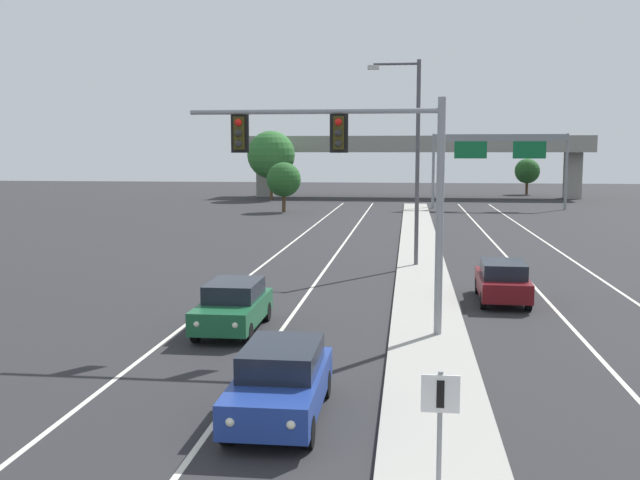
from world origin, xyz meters
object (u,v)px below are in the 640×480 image
(street_lamp_median, at_px, (413,150))
(tree_far_left_a, at_px, (271,155))
(car_oncoming_green, at_px, (233,305))
(car_receding_darkred, at_px, (502,281))
(highway_sign_gantry, at_px, (500,147))
(tree_far_right_a, at_px, (527,171))
(median_sign_post, at_px, (440,419))
(tree_far_left_b, at_px, (284,180))
(car_oncoming_blue, at_px, (281,381))
(overhead_signal_mast, at_px, (359,165))

(street_lamp_median, distance_m, tree_far_left_a, 52.28)
(street_lamp_median, xyz_separation_m, car_oncoming_green, (-5.72, -13.81, -4.97))
(street_lamp_median, distance_m, car_oncoming_green, 15.75)
(car_receding_darkred, height_order, highway_sign_gantry, highway_sign_gantry)
(tree_far_left_a, relative_size, tree_far_right_a, 1.70)
(street_lamp_median, relative_size, car_receding_darkred, 2.22)
(median_sign_post, distance_m, highway_sign_gantry, 64.66)
(median_sign_post, xyz_separation_m, tree_far_left_a, (-16.84, 74.91, 3.77))
(highway_sign_gantry, distance_m, tree_far_left_b, 21.85)
(street_lamp_median, xyz_separation_m, tree_far_left_a, (-16.46, 49.62, -0.44))
(car_oncoming_blue, xyz_separation_m, car_receding_darkred, (6.29, 13.24, 0.00))
(highway_sign_gantry, xyz_separation_m, tree_far_right_a, (6.78, 26.18, -3.03))
(car_oncoming_blue, xyz_separation_m, tree_far_left_a, (-13.62, 70.96, 4.53))
(median_sign_post, relative_size, street_lamp_median, 0.22)
(tree_far_left_a, bearing_deg, tree_far_left_b, -75.48)
(median_sign_post, relative_size, tree_far_left_b, 0.46)
(street_lamp_median, distance_m, car_receding_darkred, 10.11)
(street_lamp_median, height_order, tree_far_left_a, street_lamp_median)
(overhead_signal_mast, bearing_deg, median_sign_post, -79.58)
(overhead_signal_mast, xyz_separation_m, street_lamp_median, (1.69, 14.06, 0.46))
(tree_far_left_a, bearing_deg, tree_far_right_a, 25.48)
(tree_far_left_b, bearing_deg, tree_far_left_a, 104.52)
(car_oncoming_green, xyz_separation_m, car_receding_darkred, (9.16, 5.71, 0.00))
(car_oncoming_blue, distance_m, highway_sign_gantry, 61.34)
(overhead_signal_mast, bearing_deg, street_lamp_median, 83.14)
(overhead_signal_mast, distance_m, car_receding_darkred, 9.07)
(car_oncoming_green, distance_m, car_receding_darkred, 10.79)
(tree_far_right_a, bearing_deg, car_oncoming_green, -105.09)
(tree_far_left_b, bearing_deg, overhead_signal_mast, -77.48)
(overhead_signal_mast, height_order, street_lamp_median, street_lamp_median)
(overhead_signal_mast, bearing_deg, tree_far_right_a, 77.72)
(car_oncoming_green, bearing_deg, highway_sign_gantry, 74.63)
(highway_sign_gantry, relative_size, tree_far_left_a, 1.62)
(car_oncoming_green, bearing_deg, overhead_signal_mast, -3.57)
(tree_far_left_a, xyz_separation_m, tree_far_left_b, (4.45, -17.20, -2.26))
(car_oncoming_green, relative_size, tree_far_left_b, 0.94)
(tree_far_right_a, bearing_deg, overhead_signal_mast, -102.28)
(street_lamp_median, distance_m, tree_far_left_b, 34.67)
(street_lamp_median, height_order, tree_far_right_a, street_lamp_median)
(tree_far_left_a, height_order, tree_far_right_a, tree_far_left_a)
(street_lamp_median, xyz_separation_m, highway_sign_gantry, (8.71, 38.66, 0.37))
(car_oncoming_green, bearing_deg, car_receding_darkred, 31.92)
(median_sign_post, xyz_separation_m, car_oncoming_green, (-6.09, 11.49, -0.77))
(overhead_signal_mast, distance_m, highway_sign_gantry, 53.74)
(car_receding_darkred, relative_size, tree_far_left_b, 0.95)
(car_oncoming_blue, distance_m, tree_far_left_b, 54.58)
(car_oncoming_blue, bearing_deg, car_receding_darkred, 64.61)
(tree_far_left_b, bearing_deg, tree_far_right_a, 49.70)
(car_oncoming_blue, relative_size, highway_sign_gantry, 0.34)
(car_receding_darkred, distance_m, tree_far_right_a, 73.97)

